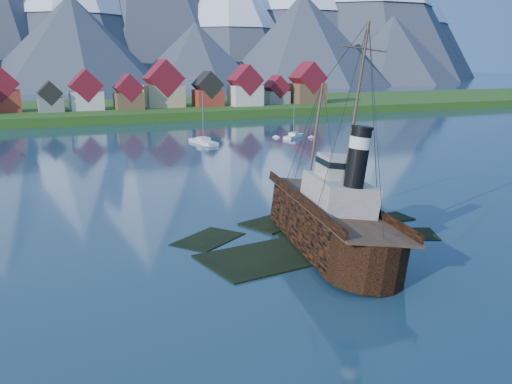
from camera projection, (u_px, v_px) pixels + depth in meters
name	position (u px, v px, depth m)	size (l,w,h in m)	color
ground	(303.00, 245.00, 63.02)	(1400.00, 1400.00, 0.00)	#193648
shoal	(308.00, 240.00, 65.72)	(31.71, 21.24, 1.14)	black
shore_bank	(87.00, 114.00, 214.39)	(600.00, 80.00, 3.20)	#1F4213
seawall	(104.00, 125.00, 180.55)	(600.00, 2.50, 2.00)	#3F3D38
tugboat_wreck	(319.00, 216.00, 63.02)	(7.35, 31.67, 25.10)	black
sailboat_d	(294.00, 137.00, 149.77)	(8.10, 7.16, 11.84)	silver
sailboat_e	(203.00, 142.00, 139.34)	(4.19, 11.39, 12.90)	silver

